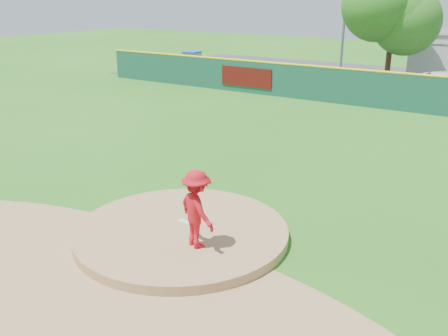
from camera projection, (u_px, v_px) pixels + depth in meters
The scene contains 10 objects.
ground at pixel (182, 237), 12.93m from camera, with size 120.00×120.00×0.00m, color #286B19.
pitchers_mound at pixel (182, 237), 12.93m from camera, with size 5.50×5.50×0.50m, color #9E774C.
pitching_rubber at pixel (189, 223), 13.08m from camera, with size 0.60×0.15×0.04m, color white.
infield_dirt_arc at pixel (95, 291), 10.56m from camera, with size 15.40×15.40×0.01m, color #9E774C.
parking_lot at pixel (423, 85), 34.24m from camera, with size 44.00×16.00×0.02m, color #38383A.
pitcher at pixel (197, 209), 11.64m from camera, with size 1.23×0.71×1.90m, color red.
fence_banners at pixel (365, 89), 27.34m from camera, with size 18.85×0.04×1.20m.
playground_slide at pixel (191, 63), 38.60m from camera, with size 1.13×3.18×1.76m.
outfield_fence at pixel (387, 89), 26.78m from camera, with size 40.00×0.14×2.07m.
deciduous_tree at pixel (393, 17), 32.19m from camera, with size 5.60×5.60×7.36m.
Camera 1 is at (7.29, -9.11, 5.96)m, focal length 40.00 mm.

